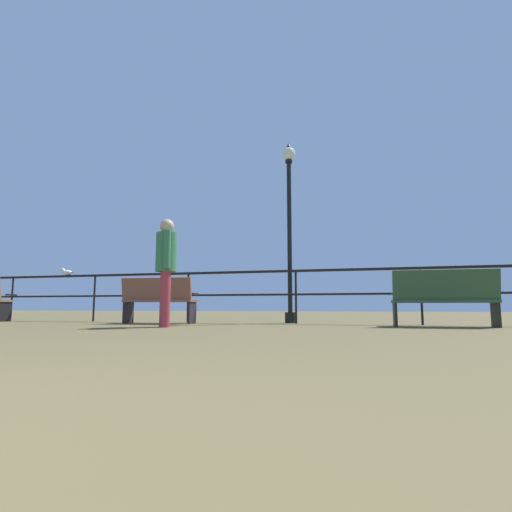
# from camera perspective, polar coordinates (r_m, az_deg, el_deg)

# --- Properties ---
(pier_railing) EXTENTS (23.54, 0.05, 1.08)m
(pier_railing) POSITION_cam_1_polar(r_m,az_deg,el_deg) (8.26, 5.58, -3.81)
(pier_railing) COLOR black
(pier_railing) RESTS_ON ground_plane
(bench_near_left) EXTENTS (1.49, 0.69, 0.91)m
(bench_near_left) POSITION_cam_1_polar(r_m,az_deg,el_deg) (8.47, -13.48, -5.72)
(bench_near_left) COLOR brown
(bench_near_left) RESTS_ON ground_plane
(bench_near_right) EXTENTS (1.66, 0.64, 0.95)m
(bench_near_right) POSITION_cam_1_polar(r_m,az_deg,el_deg) (7.52, 24.80, -5.05)
(bench_near_right) COLOR #2F4F2F
(bench_near_right) RESTS_ON ground_plane
(lamppost_center) EXTENTS (0.29, 0.29, 3.88)m
(lamppost_center) POSITION_cam_1_polar(r_m,az_deg,el_deg) (8.78, 4.68, 5.67)
(lamppost_center) COLOR black
(lamppost_center) RESTS_ON ground_plane
(person_by_bench) EXTENTS (0.36, 0.52, 1.82)m
(person_by_bench) POSITION_cam_1_polar(r_m,az_deg,el_deg) (7.05, -12.47, -1.14)
(person_by_bench) COLOR #A3323B
(person_by_bench) RESTS_ON ground_plane
(seagull_on_rail) EXTENTS (0.35, 0.21, 0.17)m
(seagull_on_rail) POSITION_cam_1_polar(r_m,az_deg,el_deg) (10.68, -24.98, -2.04)
(seagull_on_rail) COLOR silver
(seagull_on_rail) RESTS_ON pier_railing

